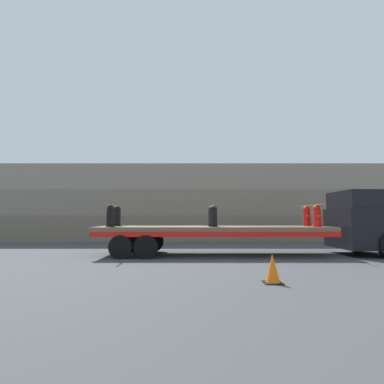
{
  "coord_description": "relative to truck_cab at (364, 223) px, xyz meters",
  "views": [
    {
      "loc": [
        -0.86,
        -12.49,
        1.56
      ],
      "look_at": [
        -0.87,
        0.0,
        2.6
      ],
      "focal_mm": 28.0,
      "sensor_mm": 36.0,
      "label": 1
    }
  ],
  "objects": [
    {
      "name": "ground_plane",
      "position": [
        -6.3,
        0.0,
        -1.33
      ],
      "size": [
        120.0,
        120.0,
        0.0
      ],
      "primitive_type": "plane",
      "color": "#3F4244"
    },
    {
      "name": "rock_cliff",
      "position": [
        -6.3,
        7.67,
        1.16
      ],
      "size": [
        60.0,
        3.3,
        4.97
      ],
      "color": "#706656",
      "rests_on": "ground_plane"
    },
    {
      "name": "truck_cab",
      "position": [
        0.0,
        0.0,
        0.0
      ],
      "size": [
        2.22,
        2.58,
        2.63
      ],
      "color": "black",
      "rests_on": "ground_plane"
    },
    {
      "name": "flatbed_trailer",
      "position": [
        -6.88,
        0.0,
        -0.37
      ],
      "size": [
        9.44,
        2.57,
        1.17
      ],
      "color": "brown",
      "rests_on": "ground_plane"
    },
    {
      "name": "fire_hydrant_black_near_0",
      "position": [
        -10.41,
        -0.54,
        0.27
      ],
      "size": [
        0.37,
        0.54,
        0.87
      ],
      "color": "black",
      "rests_on": "flatbed_trailer"
    },
    {
      "name": "fire_hydrant_black_far_0",
      "position": [
        -10.41,
        0.54,
        0.27
      ],
      "size": [
        0.37,
        0.54,
        0.87
      ],
      "color": "black",
      "rests_on": "flatbed_trailer"
    },
    {
      "name": "fire_hydrant_black_near_1",
      "position": [
        -6.3,
        -0.54,
        0.27
      ],
      "size": [
        0.37,
        0.54,
        0.87
      ],
      "color": "black",
      "rests_on": "flatbed_trailer"
    },
    {
      "name": "fire_hydrant_black_far_1",
      "position": [
        -6.3,
        0.54,
        0.27
      ],
      "size": [
        0.37,
        0.54,
        0.87
      ],
      "color": "black",
      "rests_on": "flatbed_trailer"
    },
    {
      "name": "fire_hydrant_red_near_2",
      "position": [
        -2.18,
        -0.54,
        0.27
      ],
      "size": [
        0.37,
        0.54,
        0.87
      ],
      "color": "red",
      "rests_on": "flatbed_trailer"
    },
    {
      "name": "fire_hydrant_red_far_2",
      "position": [
        -2.18,
        0.54,
        0.27
      ],
      "size": [
        0.37,
        0.54,
        0.87
      ],
      "color": "red",
      "rests_on": "flatbed_trailer"
    },
    {
      "name": "cargo_strap_rear",
      "position": [
        -10.41,
        0.0,
        0.73
      ],
      "size": [
        0.05,
        2.66,
        0.01
      ],
      "color": "yellow",
      "rests_on": "fire_hydrant_black_near_0"
    },
    {
      "name": "cargo_strap_middle",
      "position": [
        -2.18,
        0.0,
        0.73
      ],
      "size": [
        0.05,
        2.66,
        0.01
      ],
      "color": "yellow",
      "rests_on": "fire_hydrant_red_near_2"
    },
    {
      "name": "traffic_cone",
      "position": [
        -5.25,
        -5.26,
        -0.99
      ],
      "size": [
        0.44,
        0.44,
        0.69
      ],
      "color": "black",
      "rests_on": "ground_plane"
    }
  ]
}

